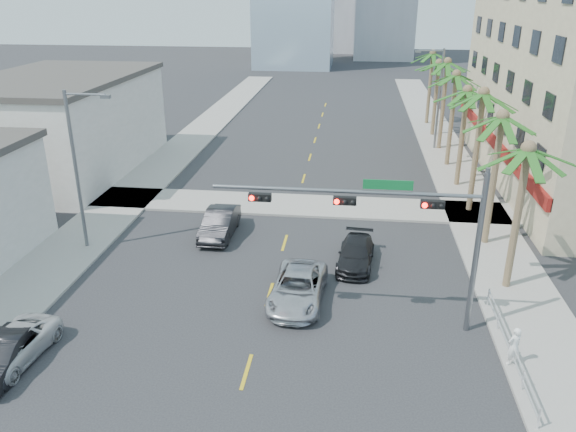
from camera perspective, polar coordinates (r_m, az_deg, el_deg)
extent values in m
cube|color=gray|center=(37.29, 19.09, -0.83)|extent=(4.00, 120.00, 0.15)
cube|color=gray|center=(39.62, -17.09, 0.78)|extent=(4.00, 120.00, 0.15)
cube|color=gray|center=(38.40, 0.76, 1.12)|extent=(80.00, 4.00, 0.15)
cube|color=maroon|center=(46.21, 20.10, 7.23)|extent=(0.30, 28.00, 0.80)
cube|color=beige|center=(48.77, -22.09, 8.42)|extent=(11.00, 18.00, 7.20)
cylinder|color=slate|center=(24.53, 18.56, -3.85)|extent=(0.24, 0.24, 7.20)
cylinder|color=slate|center=(22.96, 5.83, 2.51)|extent=(11.00, 0.16, 0.16)
cube|color=#0C662D|center=(22.89, 10.12, 3.14)|extent=(2.00, 0.05, 0.40)
cube|color=black|center=(23.17, 14.47, 1.16)|extent=(0.95, 0.28, 0.32)
sphere|color=#FF0C05|center=(22.98, 13.73, 1.05)|extent=(0.22, 0.22, 0.22)
cube|color=black|center=(22.94, 5.79, 1.56)|extent=(0.95, 0.28, 0.32)
sphere|color=#FF0C05|center=(22.79, 4.97, 1.45)|extent=(0.22, 0.22, 0.22)
cube|color=black|center=(23.24, -2.87, 1.93)|extent=(0.95, 0.28, 0.32)
sphere|color=#FF0C05|center=(23.14, -3.72, 1.82)|extent=(0.22, 0.22, 0.22)
cylinder|color=brown|center=(28.72, 22.19, -0.52)|extent=(0.36, 0.36, 7.20)
cylinder|color=brown|center=(33.38, 20.11, 3.19)|extent=(0.36, 0.36, 7.56)
cylinder|color=brown|center=(38.19, 18.54, 5.98)|extent=(0.36, 0.36, 7.92)
cylinder|color=brown|center=(43.22, 17.23, 7.44)|extent=(0.36, 0.36, 7.20)
cylinder|color=brown|center=(48.16, 16.26, 9.22)|extent=(0.36, 0.36, 7.56)
cylinder|color=brown|center=(53.16, 15.46, 10.66)|extent=(0.36, 0.36, 7.92)
cylinder|color=brown|center=(58.29, 14.74, 11.34)|extent=(0.36, 0.36, 7.20)
cylinder|color=brown|center=(63.34, 14.18, 12.38)|extent=(0.36, 0.36, 7.56)
cylinder|color=slate|center=(32.78, -20.70, 4.10)|extent=(0.20, 0.20, 9.00)
cylinder|color=slate|center=(31.31, -19.94, 11.56)|extent=(2.20, 0.12, 0.12)
cube|color=slate|center=(30.86, -18.05, 11.46)|extent=(0.50, 0.25, 0.18)
cylinder|color=slate|center=(53.00, 15.08, 11.27)|extent=(0.20, 0.20, 9.00)
cylinder|color=slate|center=(52.27, 14.33, 15.97)|extent=(2.20, 0.12, 0.12)
cube|color=slate|center=(52.15, 13.07, 15.96)|extent=(0.50, 0.25, 0.18)
cylinder|color=silver|center=(24.63, 21.57, -12.38)|extent=(0.08, 8.00, 0.08)
cylinder|color=silver|center=(24.44, 21.69, -11.70)|extent=(0.08, 8.00, 0.08)
cylinder|color=silver|center=(21.61, 24.10, -18.43)|extent=(0.08, 0.08, 1.00)
cylinder|color=silver|center=(23.09, 22.73, -15.26)|extent=(0.08, 0.08, 1.00)
cylinder|color=silver|center=(24.65, 21.56, -12.48)|extent=(0.08, 0.08, 1.00)
cylinder|color=silver|center=(26.27, 20.55, -10.03)|extent=(0.08, 0.08, 1.00)
cylinder|color=silver|center=(27.94, 19.67, -7.87)|extent=(0.08, 0.08, 1.00)
imported|color=black|center=(24.97, -27.02, -12.55)|extent=(1.86, 4.16, 1.33)
imported|color=silver|center=(25.40, -26.28, -11.90)|extent=(2.43, 4.63, 1.24)
imported|color=black|center=(33.86, -6.96, -0.73)|extent=(1.67, 4.79, 1.58)
imported|color=silver|center=(26.74, 0.99, -7.30)|extent=(2.69, 5.35, 1.45)
imported|color=black|center=(30.33, 6.90, -3.85)|extent=(2.19, 4.61, 1.30)
imported|color=white|center=(24.04, 21.97, -12.15)|extent=(0.71, 0.61, 1.64)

